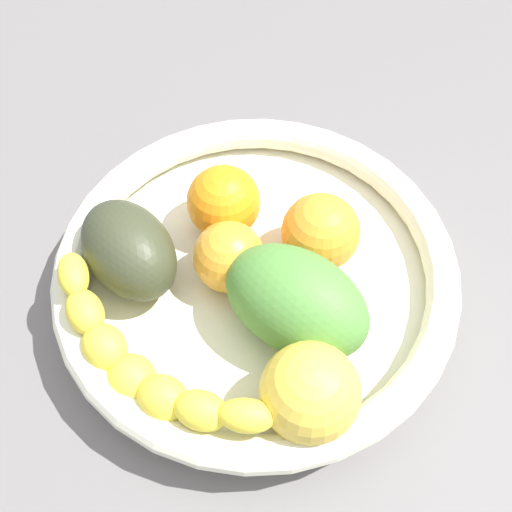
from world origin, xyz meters
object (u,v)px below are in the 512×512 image
(orange_front, at_px, (321,232))
(mango_green, at_px, (296,301))
(apple_yellow, at_px, (310,392))
(avocado_dark, at_px, (128,251))
(fruit_bowl, at_px, (256,276))
(orange_mid_right, at_px, (224,202))
(orange_mid_left, at_px, (229,258))
(banana_draped_left, at_px, (138,364))

(orange_front, distance_m, mango_green, 0.07)
(orange_front, height_order, apple_yellow, apple_yellow)
(apple_yellow, height_order, avocado_dark, apple_yellow)
(fruit_bowl, xyz_separation_m, orange_mid_right, (0.05, 0.03, 0.03))
(orange_front, relative_size, apple_yellow, 0.91)
(orange_mid_left, xyz_separation_m, apple_yellow, (-0.10, -0.06, 0.01))
(orange_front, xyz_separation_m, orange_mid_left, (-0.02, 0.07, -0.00))
(orange_mid_right, distance_m, mango_green, 0.11)
(fruit_bowl, distance_m, orange_mid_left, 0.03)
(orange_mid_right, bearing_deg, orange_mid_left, -171.53)
(banana_draped_left, distance_m, orange_mid_left, 0.10)
(orange_front, bearing_deg, orange_mid_right, 70.88)
(fruit_bowl, bearing_deg, banana_draped_left, 139.93)
(fruit_bowl, height_order, orange_front, orange_front)
(fruit_bowl, height_order, avocado_dark, avocado_dark)
(orange_mid_left, distance_m, apple_yellow, 0.12)
(orange_mid_right, height_order, avocado_dark, avocado_dark)
(orange_mid_left, height_order, orange_mid_right, orange_mid_right)
(orange_mid_left, bearing_deg, orange_front, -70.10)
(avocado_dark, xyz_separation_m, mango_green, (-0.04, -0.13, 0.00))
(fruit_bowl, bearing_deg, orange_front, -63.65)
(orange_mid_left, bearing_deg, banana_draped_left, 148.25)
(fruit_bowl, xyz_separation_m, mango_green, (-0.04, -0.03, 0.03))
(orange_mid_right, relative_size, avocado_dark, 0.65)
(banana_draped_left, bearing_deg, apple_yellow, -98.27)
(apple_yellow, xyz_separation_m, avocado_dark, (0.10, 0.14, -0.00))
(fruit_bowl, relative_size, avocado_dark, 3.43)
(orange_mid_left, relative_size, mango_green, 0.50)
(orange_mid_right, height_order, mango_green, mango_green)
(banana_draped_left, distance_m, orange_front, 0.17)
(orange_mid_left, relative_size, avocado_dark, 0.60)
(orange_mid_left, bearing_deg, apple_yellow, -150.05)
(apple_yellow, bearing_deg, orange_front, -3.61)
(avocado_dark, relative_size, mango_green, 0.83)
(avocado_dark, height_order, mango_green, mango_green)
(banana_draped_left, distance_m, avocado_dark, 0.09)
(orange_front, xyz_separation_m, apple_yellow, (-0.13, 0.01, 0.00))
(orange_mid_right, bearing_deg, apple_yellow, -156.44)
(fruit_bowl, distance_m, banana_draped_left, 0.12)
(orange_front, bearing_deg, mango_green, 164.12)
(fruit_bowl, relative_size, orange_mid_left, 5.69)
(avocado_dark, bearing_deg, apple_yellow, -127.63)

